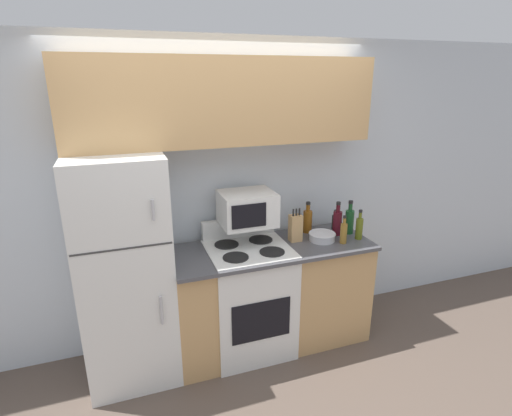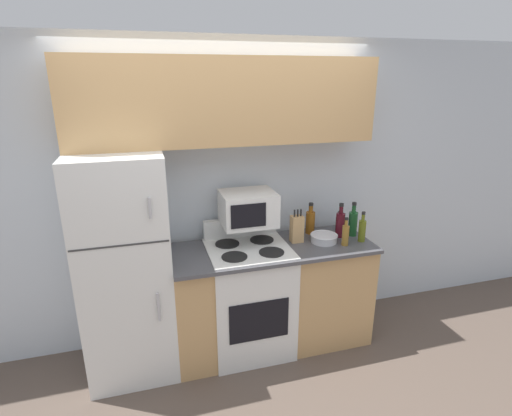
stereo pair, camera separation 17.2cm
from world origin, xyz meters
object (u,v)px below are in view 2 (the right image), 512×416
Objects in this scene: refrigerator at (126,268)px; bottle_olive_oil at (362,230)px; bottle_wine_green at (353,223)px; bowl at (324,238)px; stove at (249,297)px; microwave at (248,208)px; knife_block at (297,229)px; bottle_soy_sauce at (338,223)px; bottle_whiskey at (310,221)px; bottle_vinegar at (345,234)px; bottle_wine_red at (340,224)px.

bottle_olive_oil is (1.90, -0.14, 0.15)m from refrigerator.
refrigerator is 1.90m from bottle_wine_green.
bottle_wine_green reaches higher than bowl.
refrigerator is at bearing 178.03° from stove.
bowl is 0.32m from bottle_olive_oil.
bottle_olive_oil is at bearing -12.88° from microwave.
microwave reaches higher than bottle_olive_oil.
knife_block is 0.55m from bottle_olive_oil.
bottle_whiskey is at bearing 178.02° from bottle_soy_sauce.
knife_block is at bearing 5.50° from stove.
bottle_wine_red is (0.04, 0.18, 0.02)m from bottle_vinegar.
bottle_wine_red is (1.77, 0.01, 0.17)m from refrigerator.
bottle_whiskey is 0.37m from bottle_wine_green.
bottle_soy_sauce is at bearing 16.38° from knife_block.
microwave is at bearing 4.50° from refrigerator.
microwave reaches higher than stove.
bottle_soy_sauce is at bearing -1.98° from bottle_whiskey.
bottle_soy_sauce is at bearing 4.44° from refrigerator.
stove is 1.03m from bottle_soy_sauce.
bottle_wine_green reaches higher than stove.
microwave is at bearing 170.36° from knife_block.
bottle_soy_sauce reaches higher than stove.
bottle_vinegar is at bearing -5.65° from refrigerator.
bottle_soy_sauce is at bearing 114.77° from bottle_wine_green.
bottle_olive_oil is (0.07, -0.28, 0.03)m from bottle_soy_sauce.
refrigerator reaches higher than bottle_wine_green.
bowl is at bearing 141.62° from bottle_vinegar.
bottle_vinegar is (0.17, -0.32, -0.02)m from bottle_whiskey.
bottle_whiskey is (-0.03, 0.21, 0.07)m from bowl.
refrigerator is at bearing 175.92° from bottle_olive_oil.
refrigerator is 1.03m from stove.
knife_block is at bearing 161.97° from bowl.
bottle_vinegar is at bearing -10.04° from stove.
knife_block is at bearing -179.84° from bottle_wine_red.
knife_block is at bearing -9.64° from microwave.
knife_block is (1.37, 0.01, 0.16)m from refrigerator.
knife_block is 1.10× the size of bottle_olive_oil.
bottle_whiskey is 0.45m from bottle_olive_oil.
bottle_wine_green reaches higher than bottle_olive_oil.
bottle_olive_oil is at bearing -4.08° from refrigerator.
refrigerator is at bearing -179.86° from bottle_wine_green.
bottle_whiskey is 0.93× the size of bottle_wine_red.
bottle_vinegar is at bearing -62.07° from bottle_whiskey.
stove is at bearing -168.79° from bottle_soy_sauce.
bottle_soy_sauce is (1.83, 0.14, 0.12)m from refrigerator.
bottle_whiskey is at bearing 140.10° from bottle_olive_oil.
bottle_wine_green reaches higher than bottle_vinegar.
knife_block is 0.24m from bowl.
refrigerator is 1.60× the size of stove.
bowl is 0.21m from bottle_wine_red.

